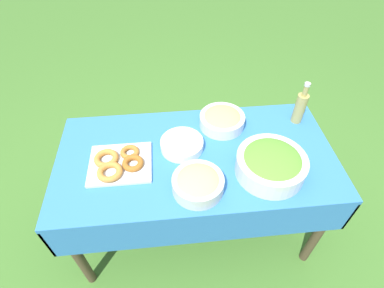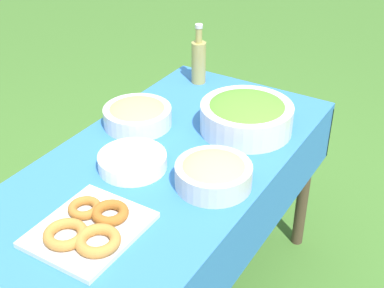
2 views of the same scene
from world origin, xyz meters
name	(u,v)px [view 2 (image 2 of 2)]	position (x,y,z in m)	size (l,w,h in m)	color
picnic_table	(160,188)	(0.00, 0.00, 0.60)	(1.41, 0.70, 0.70)	#2D6BB2
salad_bowl	(247,115)	(-0.34, 0.14, 0.76)	(0.33, 0.33, 0.12)	silver
pasta_bowl	(214,173)	(0.02, 0.21, 0.74)	(0.23, 0.23, 0.09)	#B2B7BC
donut_platter	(89,228)	(0.38, 0.03, 0.72)	(0.30, 0.28, 0.05)	silver
plate_stack	(132,161)	(0.07, -0.06, 0.72)	(0.22, 0.22, 0.05)	white
olive_oil_bottle	(199,60)	(-0.59, -0.20, 0.80)	(0.06, 0.06, 0.25)	#998E4C
bread_bowl	(137,114)	(-0.17, -0.21, 0.74)	(0.25, 0.25, 0.09)	silver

